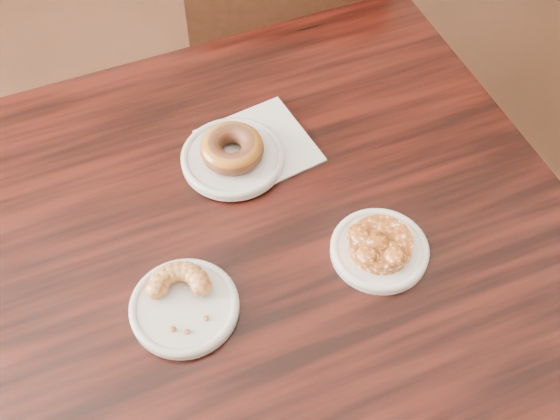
{
  "coord_description": "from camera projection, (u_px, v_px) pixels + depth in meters",
  "views": [
    {
      "loc": [
        -0.28,
        -0.66,
        1.65
      ],
      "look_at": [
        -0.23,
        -0.05,
        0.8
      ],
      "focal_mm": 45.0,
      "sensor_mm": 36.0,
      "label": 1
    }
  ],
  "objects": [
    {
      "name": "apple_fritter",
      "position": [
        381.0,
        242.0,
        1.04
      ],
      "size": [
        0.13,
        0.13,
        0.03
      ],
      "primitive_type": null,
      "color": "#4A2208",
      "rests_on": "plate_fritter"
    },
    {
      "name": "cruller_fragment",
      "position": [
        183.0,
        301.0,
        0.98
      ],
      "size": [
        0.11,
        0.11,
        0.03
      ],
      "primitive_type": null,
      "color": "maroon",
      "rests_on": "plate_cruller"
    },
    {
      "name": "cafe_table",
      "position": [
        277.0,
        345.0,
        1.38
      ],
      "size": [
        1.19,
        1.19,
        0.75
      ],
      "primitive_type": "cube",
      "rotation": [
        0.0,
        0.0,
        0.31
      ],
      "color": "black",
      "rests_on": "floor"
    },
    {
      "name": "plate_fritter",
      "position": [
        379.0,
        250.0,
        1.06
      ],
      "size": [
        0.15,
        0.15,
        0.01
      ],
      "primitive_type": "cylinder",
      "color": "white",
      "rests_on": "cafe_table"
    },
    {
      "name": "chair_far",
      "position": [
        280.0,
        33.0,
        1.81
      ],
      "size": [
        0.48,
        0.48,
        0.9
      ],
      "primitive_type": null,
      "rotation": [
        0.0,
        0.0,
        3.15
      ],
      "color": "black",
      "rests_on": "floor"
    },
    {
      "name": "napkin",
      "position": [
        259.0,
        146.0,
        1.18
      ],
      "size": [
        0.22,
        0.22,
        0.0
      ],
      "primitive_type": "cube",
      "rotation": [
        0.0,
        0.0,
        0.44
      ],
      "color": "silver",
      "rests_on": "cafe_table"
    },
    {
      "name": "plate_donut",
      "position": [
        233.0,
        158.0,
        1.16
      ],
      "size": [
        0.17,
        0.17,
        0.01
      ],
      "primitive_type": "cylinder",
      "color": "silver",
      "rests_on": "napkin"
    },
    {
      "name": "glazed_donut",
      "position": [
        232.0,
        148.0,
        1.14
      ],
      "size": [
        0.1,
        0.1,
        0.04
      ],
      "primitive_type": "torus",
      "color": "brown",
      "rests_on": "plate_donut"
    },
    {
      "name": "floor",
      "position": [
        371.0,
        376.0,
        1.74
      ],
      "size": [
        5.0,
        5.0,
        0.0
      ],
      "primitive_type": "plane",
      "color": "black",
      "rests_on": "ground"
    },
    {
      "name": "plate_cruller",
      "position": [
        184.0,
        307.0,
        1.0
      ],
      "size": [
        0.16,
        0.16,
        0.01
      ],
      "primitive_type": "cylinder",
      "color": "silver",
      "rests_on": "cafe_table"
    }
  ]
}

